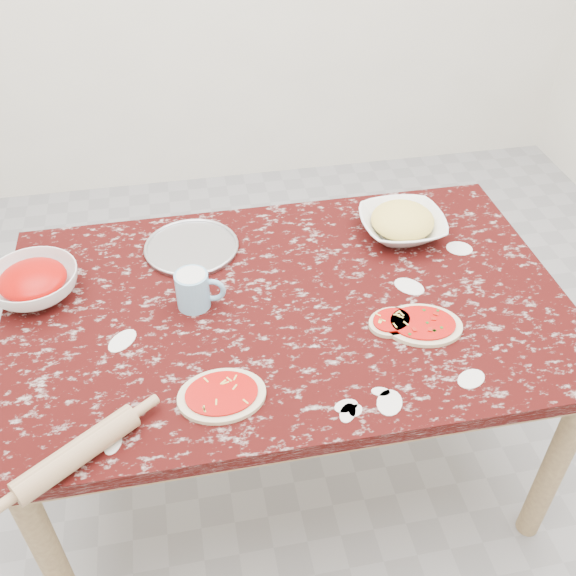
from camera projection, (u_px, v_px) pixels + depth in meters
The scene contains 10 objects.
ground at pixel (288, 456), 2.34m from camera, with size 4.00×4.00×0.00m, color gray.
worktable at pixel (288, 322), 1.91m from camera, with size 1.60×1.00×0.75m.
pizza_tray at pixel (192, 248), 2.04m from camera, with size 0.29×0.29×0.01m, color #B2B2B7.
sauce_bowl at pixel (34, 284), 1.85m from camera, with size 0.26×0.26×0.08m, color white.
cheese_bowl at pixel (402, 225), 2.08m from camera, with size 0.27×0.27×0.07m, color white.
flour_mug at pixel (194, 290), 1.80m from camera, with size 0.14×0.09×0.11m.
pizza_left at pixel (222, 395), 1.58m from camera, with size 0.22×0.17×0.02m.
pizza_mid at pixel (391, 322), 1.78m from camera, with size 0.16×0.15×0.02m.
pizza_right at pixel (423, 325), 1.77m from camera, with size 0.25×0.21×0.02m.
rolling_pin at pixel (77, 453), 1.42m from camera, with size 0.06×0.06×0.30m, color tan.
Camera 1 is at (-0.26, -1.36, 1.98)m, focal length 40.33 mm.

